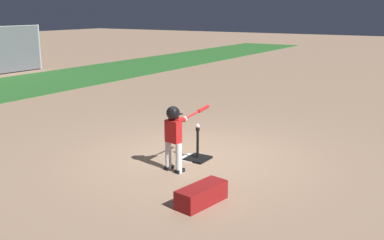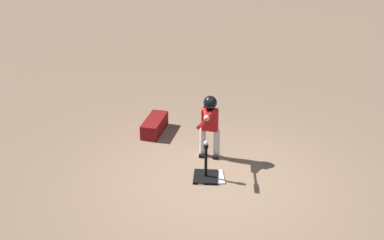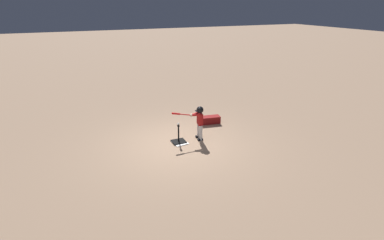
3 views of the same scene
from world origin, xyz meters
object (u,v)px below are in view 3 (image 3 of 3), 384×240
Objects in this scene: batting_tee at (179,140)px; baseball at (178,124)px; equipment_bag at (209,120)px; batter_child at (199,119)px.

baseball is at bearing -90.00° from batting_tee.
batter_child is at bearing 58.58° from equipment_bag.
batter_child is 1.57m from equipment_bag.
equipment_bag is (-1.66, -1.08, -0.51)m from baseball.
batting_tee is 1.98m from equipment_bag.
batter_child reaches higher than batting_tee.
equipment_bag is (-1.66, -1.08, 0.06)m from batting_tee.
baseball reaches higher than equipment_bag.
baseball is 2.04m from equipment_bag.
batter_child is 1.37× the size of equipment_bag.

